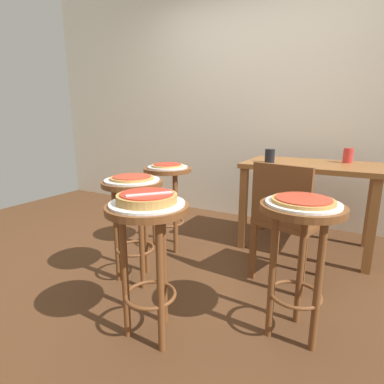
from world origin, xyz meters
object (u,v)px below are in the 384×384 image
(stool_middle, at_px, (300,240))
(cup_far_edge, at_px, (348,155))
(stool_foreground, at_px, (148,241))
(stool_leftside, at_px, (133,207))
(pizza_middle, at_px, (303,200))
(stool_rear, at_px, (168,189))
(pizza_foreground, at_px, (147,198))
(serving_plate_middle, at_px, (303,203))
(serving_plate_foreground, at_px, (147,203))
(pizza_server_knife, at_px, (149,194))
(pizza_leftside, at_px, (132,178))
(cup_near_edge, at_px, (270,156))
(pizza_rear, at_px, (168,165))
(serving_plate_rear, at_px, (168,167))
(wooden_chair, at_px, (286,218))
(dining_table, at_px, (310,177))
(serving_plate_leftside, at_px, (132,180))

(stool_middle, height_order, cup_far_edge, cup_far_edge)
(stool_foreground, xyz_separation_m, stool_leftside, (-0.44, 0.42, 0.00))
(pizza_middle, xyz_separation_m, stool_rear, (-1.20, 0.65, -0.21))
(pizza_foreground, height_order, serving_plate_middle, pizza_foreground)
(serving_plate_foreground, bearing_deg, stool_leftside, 136.25)
(stool_rear, height_order, pizza_server_knife, pizza_server_knife)
(pizza_leftside, height_order, cup_near_edge, cup_near_edge)
(pizza_rear, bearing_deg, stool_foreground, -61.77)
(serving_plate_rear, xyz_separation_m, pizza_rear, (-0.00, 0.00, 0.02))
(stool_foreground, relative_size, serving_plate_foreground, 1.99)
(stool_rear, xyz_separation_m, wooden_chair, (1.02, -0.09, -0.08))
(pizza_foreground, relative_size, wooden_chair, 0.34)
(pizza_foreground, xyz_separation_m, serving_plate_middle, (0.66, 0.36, -0.03))
(stool_foreground, bearing_deg, dining_table, 71.99)
(stool_middle, distance_m, pizza_server_knife, 0.78)
(stool_foreground, height_order, pizza_leftside, pizza_leftside)
(wooden_chair, bearing_deg, dining_table, 86.75)
(pizza_foreground, height_order, stool_middle, pizza_foreground)
(serving_plate_leftside, bearing_deg, serving_plate_middle, -3.01)
(stool_middle, distance_m, pizza_leftside, 1.12)
(serving_plate_foreground, height_order, pizza_foreground, pizza_foreground)
(serving_plate_rear, xyz_separation_m, dining_table, (1.06, 0.60, -0.09))
(cup_far_edge, bearing_deg, pizza_server_knife, -113.03)
(stool_middle, bearing_deg, dining_table, 96.28)
(serving_plate_leftside, height_order, pizza_rear, pizza_rear)
(pizza_leftside, bearing_deg, pizza_middle, -3.01)
(stool_foreground, bearing_deg, stool_middle, 28.86)
(pizza_foreground, bearing_deg, serving_plate_leftside, 136.25)
(cup_near_edge, relative_size, wooden_chair, 0.14)
(pizza_rear, relative_size, pizza_server_knife, 1.20)
(stool_rear, relative_size, pizza_server_knife, 3.31)
(serving_plate_rear, xyz_separation_m, pizza_server_knife, (0.57, -1.03, 0.06))
(pizza_middle, height_order, serving_plate_leftside, pizza_middle)
(stool_foreground, bearing_deg, serving_plate_rear, 118.23)
(stool_foreground, bearing_deg, serving_plate_middle, 28.86)
(serving_plate_foreground, xyz_separation_m, cup_far_edge, (0.79, 1.77, 0.09))
(pizza_leftside, distance_m, pizza_server_knife, 0.65)
(pizza_middle, distance_m, cup_near_edge, 1.20)
(pizza_server_knife, bearing_deg, dining_table, 24.45)
(pizza_foreground, xyz_separation_m, pizza_server_knife, (0.03, -0.02, 0.03))
(stool_foreground, relative_size, cup_near_edge, 6.32)
(stool_foreground, distance_m, cup_near_edge, 1.51)
(stool_leftside, height_order, stool_rear, same)
(pizza_middle, height_order, dining_table, dining_table)
(stool_foreground, height_order, stool_leftside, same)
(stool_rear, relative_size, pizza_rear, 2.76)
(stool_rear, bearing_deg, serving_plate_leftside, -80.17)
(pizza_middle, bearing_deg, stool_foreground, -151.14)
(stool_foreground, xyz_separation_m, pizza_leftside, (-0.44, 0.42, 0.21))
(pizza_rear, bearing_deg, stool_middle, -28.28)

